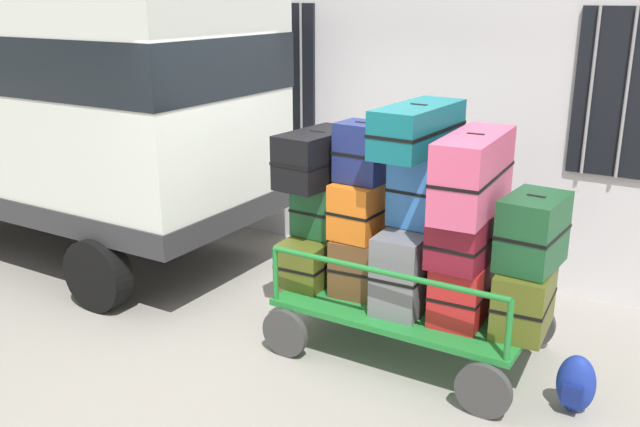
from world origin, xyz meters
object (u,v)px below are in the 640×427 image
suitcase_center_top (418,129)px  suitcase_midright_middle (469,235)px  suitcase_midleft_bottom (361,262)px  suitcase_center_bottom (414,262)px  suitcase_midright_bottom (467,285)px  van (60,100)px  suitcase_left_top (317,158)px  suitcase_midleft_top (363,152)px  suitcase_right_bottom (524,299)px  suitcase_left_middle (316,210)px  suitcase_left_bottom (315,257)px  suitcase_midleft_middle (362,209)px  suitcase_midright_top (473,173)px  luggage_cart (410,309)px  backpack (576,384)px  suitcase_right_middle (533,231)px  suitcase_center_middle (415,190)px

suitcase_center_top → suitcase_midright_middle: (0.46, -0.02, -0.76)m
suitcase_midleft_bottom → suitcase_center_bottom: suitcase_center_bottom is taller
suitcase_center_bottom → suitcase_midright_bottom: bearing=-2.3°
van → suitcase_left_top: (3.44, -0.20, -0.20)m
suitcase_midleft_bottom → suitcase_midright_middle: 1.01m
suitcase_midleft_top → suitcase_right_bottom: 1.67m
suitcase_left_middle → suitcase_midright_bottom: suitcase_left_middle is taller
suitcase_left_top → suitcase_left_bottom: bearing=-90.0°
van → suitcase_midleft_middle: (3.90, -0.25, -0.56)m
suitcase_left_middle → suitcase_center_bottom: size_ratio=0.46×
suitcase_left_middle → suitcase_right_bottom: 1.87m
suitcase_left_bottom → suitcase_midright_top: bearing=-0.6°
luggage_cart → van: bearing=176.9°
suitcase_left_bottom → suitcase_center_top: suitcase_center_top is taller
suitcase_left_middle → suitcase_midleft_middle: suitcase_midleft_middle is taller
suitcase_midleft_middle → backpack: size_ratio=1.24×
van → suitcase_left_middle: bearing=-3.7°
suitcase_midleft_middle → suitcase_right_middle: (1.38, 0.04, 0.04)m
suitcase_center_top → suitcase_midright_bottom: suitcase_center_top is taller
suitcase_left_bottom → suitcase_midright_top: 1.67m
van → suitcase_midleft_middle: bearing=-3.6°
suitcase_midright_middle → backpack: (0.91, -0.19, -0.90)m
suitcase_center_bottom → suitcase_right_middle: bearing=-0.4°
suitcase_center_bottom → luggage_cart: bearing=-90.0°
backpack → van: bearing=175.5°
suitcase_left_middle → suitcase_right_middle: (1.84, 0.01, 0.13)m
suitcase_midleft_middle → suitcase_center_middle: bearing=1.5°
suitcase_center_middle → suitcase_right_middle: size_ratio=0.96×
suitcase_midright_top → suitcase_midright_middle: bearing=90.0°
suitcase_midright_middle → suitcase_center_top: bearing=177.9°
suitcase_midright_middle → suitcase_midright_top: 0.48m
luggage_cart → suitcase_center_bottom: 0.40m
suitcase_midleft_middle → suitcase_right_middle: bearing=1.7°
luggage_cart → suitcase_left_middle: (-0.92, 0.01, 0.70)m
suitcase_left_middle → suitcase_center_top: suitcase_center_top is taller
suitcase_left_bottom → suitcase_midleft_bottom: size_ratio=1.27×
suitcase_left_middle → suitcase_midleft_top: 0.73m
suitcase_center_middle → suitcase_midleft_top: bearing=-177.7°
suitcase_midright_middle → suitcase_right_bottom: 0.62m
suitcase_midleft_bottom → suitcase_right_bottom: bearing=-1.2°
suitcase_midright_bottom → suitcase_left_middle: bearing=-179.9°
suitcase_left_top → suitcase_midleft_middle: bearing=-6.4°
suitcase_midright_middle → suitcase_midright_top: size_ratio=0.83×
suitcase_midleft_top → suitcase_midright_top: suitcase_midright_top is taller
suitcase_midright_top → suitcase_center_top: bearing=177.5°
luggage_cart → suitcase_center_bottom: size_ratio=2.10×
suitcase_midright_middle → suitcase_center_bottom: bearing=173.5°
suitcase_center_top → backpack: (1.37, -0.21, -1.66)m
suitcase_left_top → suitcase_center_middle: (0.92, -0.04, -0.14)m
suitcase_center_top → suitcase_right_middle: bearing=1.8°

